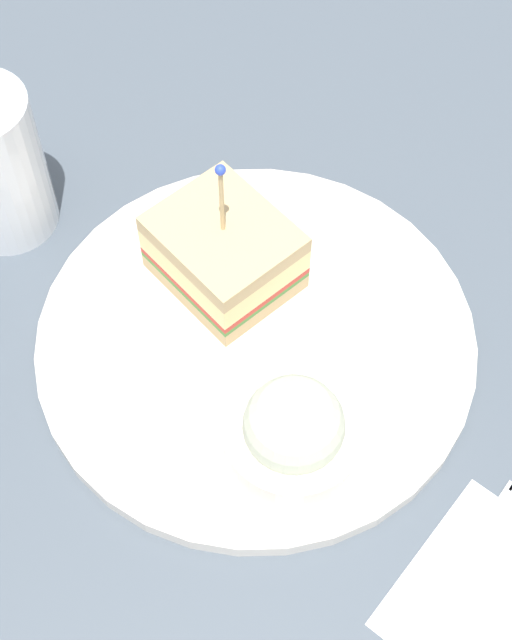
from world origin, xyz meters
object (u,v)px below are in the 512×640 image
Objects in this scene: plate at (256,341)px; coleslaw_bowl at (293,432)px; napkin at (495,603)px; sandwich_half_center at (224,253)px; fork at (499,530)px.

coleslaw_bowl is at bearing -137.79° from plate.
plate is 3.43× the size of coleslaw_bowl.
plate is 22.48cm from napkin.
sandwich_half_center is (3.46, 4.16, 3.31)cm from plate.
sandwich_half_center is 1.32× the size of coleslaw_bowl.
sandwich_half_center is 0.99× the size of napkin.
napkin is 0.95× the size of fork.
napkin is (-3.13, -14.68, -3.46)cm from coleslaw_bowl.
fork is at bearing -110.20° from sandwich_half_center.
plate reaches higher than napkin.
fork is (-8.58, -23.31, -3.75)cm from sandwich_half_center.
coleslaw_bowl is at bearing 95.08° from fork.
napkin is at bearing -163.91° from fork.
coleslaw_bowl reaches higher than napkin.
plate is at bearing 75.05° from fork.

